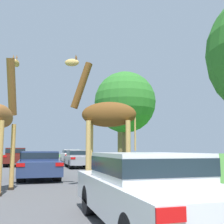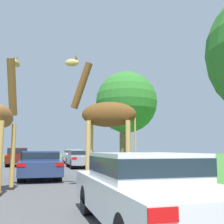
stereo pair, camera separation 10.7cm
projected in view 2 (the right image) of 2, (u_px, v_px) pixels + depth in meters
The scene contains 10 objects.
road at pixel (41, 163), 29.49m from camera, with size 8.11×120.00×0.00m.
giraffe_near_road at pixel (106, 119), 10.64m from camera, with size 2.79×1.42×5.14m.
giraffe_companion at pixel (3, 117), 9.89m from camera, with size 1.01×2.86×5.26m.
car_lead_maroon at pixel (144, 188), 5.20m from camera, with size 1.81×4.74×1.38m.
car_queue_right at pixel (40, 164), 13.98m from camera, with size 1.93×4.72×1.34m.
car_queue_left at pixel (80, 158), 22.19m from camera, with size 1.90×4.47×1.39m.
car_far_ahead at pixel (18, 156), 24.40m from camera, with size 1.73×4.48×1.56m.
car_verge_right at pixel (73, 156), 28.19m from camera, with size 1.71×4.55×1.41m.
tree_left_edge at pixel (122, 107), 34.05m from camera, with size 4.87×4.87×9.04m.
tree_right_cluster at pixel (126, 102), 22.19m from camera, with size 4.83×4.83×7.56m.
Camera 2 is at (-0.80, -0.85, 1.45)m, focal length 45.00 mm.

